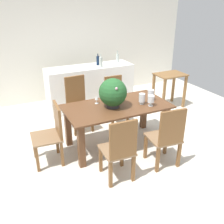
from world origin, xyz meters
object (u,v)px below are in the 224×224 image
chair_head_end (52,131)px  chair_far_left (77,101)px  wine_bottle_green (117,58)px  dining_table (117,114)px  wine_bottle_tall (98,61)px  crystal_vase_right (142,98)px  chair_far_right (115,97)px  wine_bottle_clear (101,62)px  crystal_vase_left (151,94)px  crystal_vase_center_near (151,99)px  wine_glass (97,98)px  side_table (170,82)px  kitchen_counter (90,87)px  chair_near_left (120,148)px  chair_near_right (167,135)px  flower_centerpiece (113,93)px

chair_head_end → chair_far_left: size_ratio=0.91×
wine_bottle_green → dining_table: bearing=-116.9°
chair_head_end → wine_bottle_tall: size_ratio=3.67×
crystal_vase_right → wine_bottle_tall: (0.02, 1.94, 0.22)m
chair_far_right → wine_bottle_clear: (0.02, 0.75, 0.56)m
crystal_vase_left → crystal_vase_center_near: (-0.13, -0.20, -0.00)m
dining_table → wine_glass: 0.43m
side_table → kitchen_counter: bearing=154.8°
crystal_vase_right → kitchen_counter: (-0.19, 1.91, -0.37)m
crystal_vase_center_near → kitchen_counter: (-0.29, 2.04, -0.38)m
wine_bottle_clear → chair_far_right: bearing=-91.7°
chair_near_left → chair_near_right: (0.78, -0.00, 0.01)m
crystal_vase_center_near → wine_bottle_tall: bearing=91.9°
chair_far_left → wine_glass: bearing=-81.8°
crystal_vase_left → chair_head_end: bearing=178.6°
wine_bottle_green → side_table: 1.34m
wine_bottle_tall → crystal_vase_right: bearing=-90.7°
chair_head_end → crystal_vase_center_near: size_ratio=5.17×
chair_head_end → wine_bottle_clear: (1.52, 1.63, 0.55)m
wine_bottle_clear → crystal_vase_center_near: bearing=-87.6°
chair_near_right → chair_far_right: chair_near_right is taller
flower_centerpiece → crystal_vase_left: size_ratio=2.45×
dining_table → crystal_vase_right: (0.40, -0.12, 0.26)m
chair_near_right → crystal_vase_center_near: 0.72m
flower_centerpiece → wine_glass: bearing=126.2°
dining_table → chair_near_right: bearing=-66.7°
crystal_vase_left → wine_bottle_tall: size_ratio=0.76×
flower_centerpiece → chair_head_end: bearing=179.1°
chair_far_left → wine_bottle_tall: bearing=45.2°
crystal_vase_left → wine_bottle_clear: 1.70m
crystal_vase_right → wine_bottle_green: 2.07m
crystal_vase_center_near → crystal_vase_right: 0.16m
kitchen_counter → wine_bottle_tall: 0.63m
wine_bottle_clear → wine_bottle_tall: bearing=86.9°
flower_centerpiece → wine_bottle_green: size_ratio=1.77×
flower_centerpiece → kitchen_counter: flower_centerpiece is taller
flower_centerpiece → crystal_vase_left: 0.72m
chair_far_left → flower_centerpiece: (0.31, -0.91, 0.43)m
chair_far_left → crystal_vase_center_near: 1.48m
chair_near_left → chair_far_left: 1.78m
chair_near_right → wine_bottle_clear: (0.03, 2.51, 0.54)m
wine_glass → kitchen_counter: size_ratio=0.07×
crystal_vase_center_near → side_table: crystal_vase_center_near is taller
wine_glass → kitchen_counter: 1.67m
chair_near_left → wine_bottle_tall: bearing=-104.3°
crystal_vase_right → wine_glass: crystal_vase_right is taller
kitchen_counter → wine_bottle_green: size_ratio=7.26×
chair_far_left → dining_table: bearing=-68.8°
chair_near_left → chair_head_end: chair_near_left is taller
flower_centerpiece → kitchen_counter: bearing=80.7°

